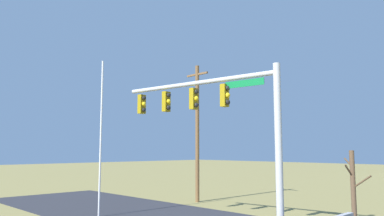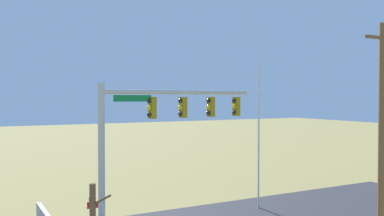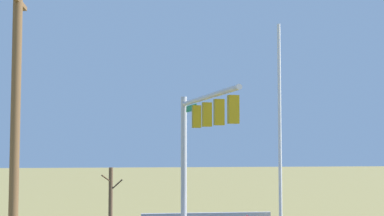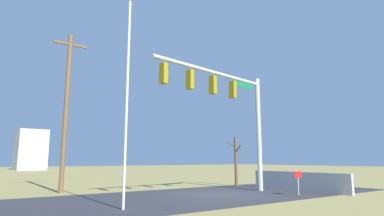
{
  "view_description": "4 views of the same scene",
  "coord_description": "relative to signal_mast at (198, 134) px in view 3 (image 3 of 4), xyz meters",
  "views": [
    {
      "loc": [
        11.04,
        -12.25,
        3.42
      ],
      "look_at": [
        -1.01,
        -0.51,
        5.3
      ],
      "focal_mm": 34.97,
      "sensor_mm": 36.0,
      "label": 1
    },
    {
      "loc": [
        8.09,
        16.79,
        6.17
      ],
      "look_at": [
        -1.4,
        -0.72,
        5.66
      ],
      "focal_mm": 39.55,
      "sensor_mm": 36.0,
      "label": 2
    },
    {
      "loc": [
        -21.72,
        2.24,
        4.57
      ],
      "look_at": [
        -0.55,
        -0.0,
        5.98
      ],
      "focal_mm": 49.87,
      "sensor_mm": 36.0,
      "label": 3
    },
    {
      "loc": [
        -11.22,
        -13.16,
        1.8
      ],
      "look_at": [
        -1.8,
        -0.02,
        4.45
      ],
      "focal_mm": 29.58,
      "sensor_mm": 36.0,
      "label": 4
    }
  ],
  "objects": [
    {
      "name": "flagpole",
      "position": [
        -6.84,
        -1.63,
        -0.88
      ],
      "size": [
        0.1,
        0.1,
        8.14
      ],
      "primitive_type": "cylinder",
      "color": "silver",
      "rests_on": "ground_plane"
    },
    {
      "name": "signal_mast",
      "position": [
        0.0,
        0.0,
        0.0
      ],
      "size": [
        8.09,
        1.34,
        6.75
      ],
      "color": "#B2B5BA",
      "rests_on": "ground_plane"
    },
    {
      "name": "bare_tree",
      "position": [
        3.95,
        3.79,
        -3.19
      ],
      "size": [
        1.27,
        1.02,
        3.4
      ],
      "color": "brown",
      "rests_on": "ground_plane"
    },
    {
      "name": "utility_pole",
      "position": [
        -7.22,
        5.9,
        -0.21
      ],
      "size": [
        1.9,
        0.26,
        9.14
      ],
      "color": "brown",
      "rests_on": "ground_plane"
    }
  ]
}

